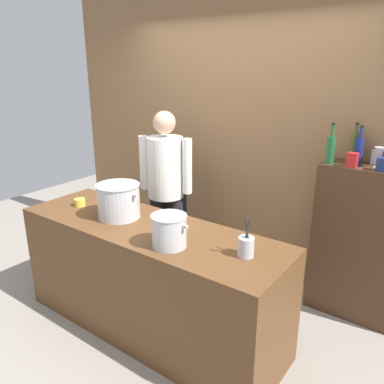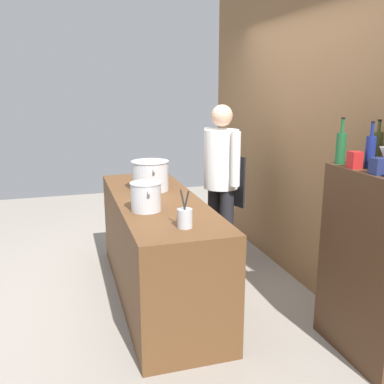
% 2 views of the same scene
% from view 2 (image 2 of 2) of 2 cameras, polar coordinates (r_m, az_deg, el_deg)
% --- Properties ---
extents(ground_plane, '(8.00, 8.00, 0.00)m').
position_cam_2_polar(ground_plane, '(4.04, -4.39, -13.25)').
color(ground_plane, gray).
extents(brick_back_panel, '(4.40, 0.10, 3.00)m').
position_cam_2_polar(brick_back_panel, '(4.14, 14.73, 8.70)').
color(brick_back_panel, olive).
rests_on(brick_back_panel, ground_plane).
extents(prep_counter, '(2.21, 0.70, 0.90)m').
position_cam_2_polar(prep_counter, '(3.86, -4.51, -7.29)').
color(prep_counter, brown).
rests_on(prep_counter, ground_plane).
extents(bar_cabinet, '(0.76, 0.32, 1.31)m').
position_cam_2_polar(bar_cabinet, '(3.19, 22.51, -9.07)').
color(bar_cabinet, '#472D1C').
rests_on(bar_cabinet, ground_plane).
extents(chef, '(0.51, 0.40, 1.66)m').
position_cam_2_polar(chef, '(4.33, 3.88, 2.18)').
color(chef, black).
rests_on(chef, ground_plane).
extents(stockpot_large, '(0.40, 0.35, 0.27)m').
position_cam_2_polar(stockpot_large, '(3.98, -5.51, 2.16)').
color(stockpot_large, '#B7BABF').
rests_on(stockpot_large, prep_counter).
extents(stockpot_small, '(0.30, 0.24, 0.22)m').
position_cam_2_polar(stockpot_small, '(3.34, -6.08, -0.60)').
color(stockpot_small, '#B7BABF').
rests_on(stockpot_small, prep_counter).
extents(utensil_crock, '(0.10, 0.10, 0.27)m').
position_cam_2_polar(utensil_crock, '(2.93, -0.95, -3.41)').
color(utensil_crock, '#B7BABF').
rests_on(utensil_crock, prep_counter).
extents(butter_jar, '(0.09, 0.09, 0.06)m').
position_cam_2_polar(butter_jar, '(4.45, -6.93, 1.98)').
color(butter_jar, yellow).
rests_on(butter_jar, prep_counter).
extents(wine_bottle_green, '(0.07, 0.07, 0.32)m').
position_cam_2_polar(wine_bottle_green, '(3.18, 18.97, 5.61)').
color(wine_bottle_green, '#1E592D').
rests_on(wine_bottle_green, bar_cabinet).
extents(wine_bottle_cobalt, '(0.06, 0.06, 0.31)m').
position_cam_2_polar(wine_bottle_cobalt, '(3.08, 22.37, 5.02)').
color(wine_bottle_cobalt, navy).
rests_on(wine_bottle_cobalt, bar_cabinet).
extents(wine_bottle_olive, '(0.07, 0.07, 0.31)m').
position_cam_2_polar(wine_bottle_olive, '(3.19, 23.12, 5.36)').
color(wine_bottle_olive, '#475123').
rests_on(wine_bottle_olive, bar_cabinet).
extents(spice_tin_red, '(0.07, 0.07, 0.11)m').
position_cam_2_polar(spice_tin_red, '(3.04, 20.58, 3.96)').
color(spice_tin_red, red).
rests_on(spice_tin_red, bar_cabinet).
extents(spice_tin_navy, '(0.08, 0.08, 0.10)m').
position_cam_2_polar(spice_tin_navy, '(2.88, 23.26, 3.13)').
color(spice_tin_navy, navy).
rests_on(spice_tin_navy, bar_cabinet).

